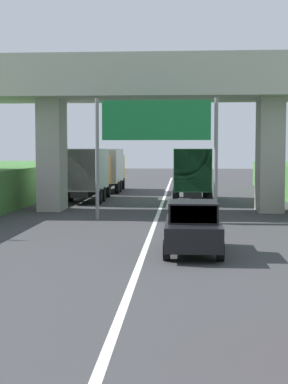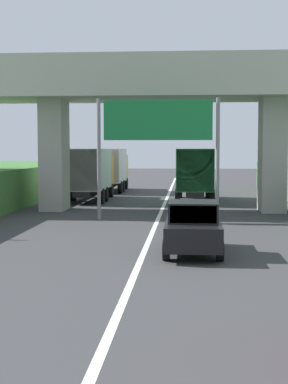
# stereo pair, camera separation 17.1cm
# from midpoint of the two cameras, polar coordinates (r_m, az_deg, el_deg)

# --- Properties ---
(lane_centre_stripe) EXTENTS (0.20, 86.24, 0.01)m
(lane_centre_stripe) POSITION_cam_midpoint_polar(r_m,az_deg,el_deg) (26.37, 0.85, -3.17)
(lane_centre_stripe) COLOR white
(lane_centre_stripe) RESTS_ON ground
(overpass_bridge) EXTENTS (40.00, 4.80, 8.34)m
(overpass_bridge) POSITION_cam_midpoint_polar(r_m,az_deg,el_deg) (32.07, 1.40, 9.52)
(overpass_bridge) COLOR #ADA89E
(overpass_bridge) RESTS_ON ground
(overhead_highway_sign) EXTENTS (5.88, 0.18, 5.84)m
(overhead_highway_sign) POSITION_cam_midpoint_polar(r_m,az_deg,el_deg) (27.75, 1.03, 6.21)
(overhead_highway_sign) COLOR slate
(overhead_highway_sign) RESTS_ON ground
(truck_green) EXTENTS (2.44, 7.30, 3.44)m
(truck_green) POSITION_cam_midpoint_polar(r_m,az_deg,el_deg) (37.97, 4.61, 1.99)
(truck_green) COLOR black
(truck_green) RESTS_ON ground
(truck_yellow) EXTENTS (2.44, 7.30, 3.44)m
(truck_yellow) POSITION_cam_midpoint_polar(r_m,az_deg,el_deg) (46.73, -3.77, 2.41)
(truck_yellow) COLOR black
(truck_yellow) RESTS_ON ground
(truck_orange) EXTENTS (2.44, 7.30, 3.44)m
(truck_orange) POSITION_cam_midpoint_polar(r_m,az_deg,el_deg) (38.44, -5.67, 2.01)
(truck_orange) COLOR black
(truck_orange) RESTS_ON ground
(car_black) EXTENTS (1.86, 4.10, 1.72)m
(car_black) POSITION_cam_midpoint_polar(r_m,az_deg,el_deg) (18.94, 4.58, -3.50)
(car_black) COLOR black
(car_black) RESTS_ON ground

